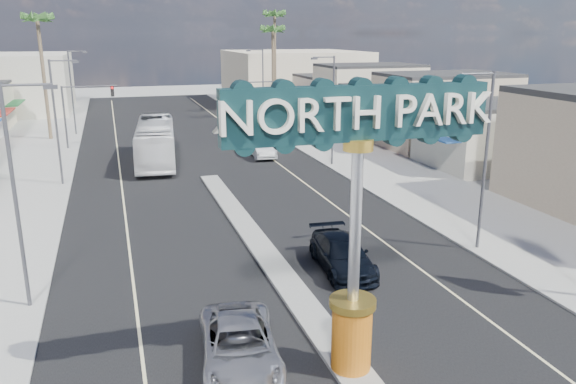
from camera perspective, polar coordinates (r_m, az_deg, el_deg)
ground at (r=44.65m, az=-8.25°, el=1.76°), size 160.00×160.00×0.00m
road at (r=44.65m, az=-8.25°, el=1.76°), size 20.00×120.00×0.01m
median_island at (r=29.64m, az=-3.05°, el=-5.25°), size 1.30×30.00×0.16m
sidewalk_left at (r=44.69m, az=-26.23°, el=0.35°), size 8.00×120.00×0.12m
sidewalk_right at (r=48.79m, az=8.19°, el=3.03°), size 8.00×120.00×0.12m
storefront_row_right at (r=64.23m, az=11.40°, el=8.61°), size 12.00×42.00×6.00m
backdrop_far_right at (r=92.67m, az=0.61°, el=11.66°), size 20.00×20.00×8.00m
gateway_sign at (r=16.98m, az=6.98°, el=-0.70°), size 8.20×1.50×9.15m
traffic_signal_left at (r=57.21m, az=-20.03°, el=8.40°), size 5.09×0.45×6.00m
traffic_signal_right at (r=59.37m, az=-1.84°, el=9.57°), size 5.09×0.45×6.00m
streetlight_l_near at (r=23.77m, az=-25.70°, el=0.46°), size 2.03×0.22×9.00m
streetlight_l_mid at (r=43.32m, az=-22.35°, el=7.14°), size 2.03×0.22×9.00m
streetlight_l_far at (r=65.15m, az=-20.99°, el=9.81°), size 2.03×0.22×9.00m
streetlight_r_near at (r=29.17m, az=19.23°, el=3.75°), size 2.03×0.22×9.00m
streetlight_r_mid at (r=46.51m, az=4.42°, el=8.79°), size 2.03×0.22×9.00m
streetlight_r_far at (r=67.31m, az=-2.69°, el=10.98°), size 2.03×0.22×9.00m
palm_left_far at (r=63.11m, az=-24.07°, el=15.21°), size 2.60×2.60×13.10m
palm_right_mid at (r=71.61m, az=-1.55°, el=15.72°), size 2.60×2.60×12.10m
palm_right_far at (r=77.95m, az=-1.36°, el=17.04°), size 2.60×2.60×14.10m
suv_left at (r=19.33m, az=-4.95°, el=-15.27°), size 3.19×5.74×1.52m
suv_right at (r=26.51m, az=5.51°, el=-6.31°), size 2.58×5.46×1.54m
car_parked_right at (r=50.67m, az=-2.70°, el=4.57°), size 2.12×5.28×1.71m
city_bus at (r=49.41m, az=-13.29°, el=4.99°), size 4.29×13.16×3.60m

